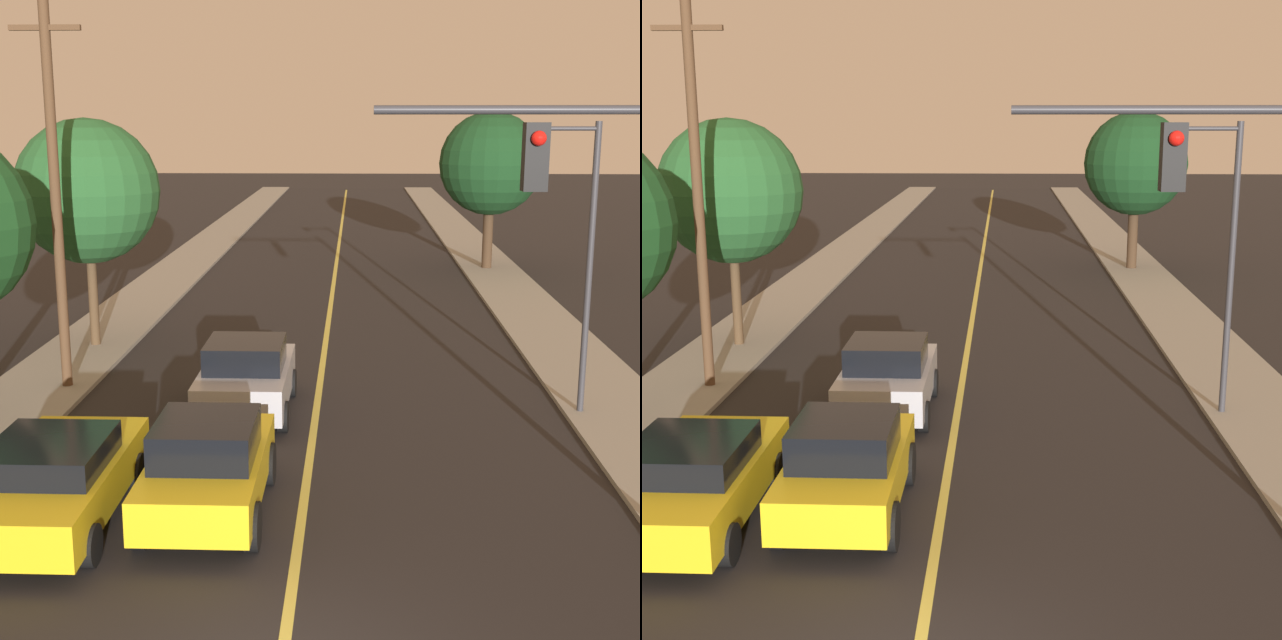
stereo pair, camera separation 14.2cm
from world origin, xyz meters
TOP-DOWN VIEW (x-y plane):
  - road_surface at (0.00, 36.00)m, footprint 10.88×80.00m
  - sidewalk_left at (-6.69, 36.00)m, footprint 2.50×80.00m
  - sidewalk_right at (6.69, 36.00)m, footprint 2.50×80.00m
  - car_near_lane_front at (-1.52, 4.68)m, footprint 1.92×4.03m
  - car_near_lane_second at (-1.52, 9.87)m, footprint 2.00×3.90m
  - car_outer_lane_front at (-3.92, 4.26)m, footprint 2.10×4.52m
  - streetlamp_right at (5.39, 9.97)m, footprint 1.61×0.36m
  - utility_pole_left at (-6.04, 11.43)m, footprint 1.60×0.24m
  - tree_left_far at (-6.50, 15.42)m, footprint 3.95×3.95m
  - tree_right_near at (6.51, 29.37)m, footprint 4.32×4.32m

SIDE VIEW (x-z plane):
  - road_surface at x=0.00m, z-range 0.00..0.01m
  - sidewalk_left at x=-6.69m, z-range 0.00..0.12m
  - sidewalk_right at x=6.69m, z-range 0.00..0.12m
  - car_outer_lane_front at x=-3.92m, z-range 0.03..1.49m
  - car_near_lane_second at x=-1.52m, z-range 0.00..1.68m
  - car_near_lane_front at x=-1.52m, z-range 0.02..1.69m
  - streetlamp_right at x=5.39m, z-range 1.06..7.25m
  - tree_left_far at x=-6.50m, z-range 1.28..7.56m
  - tree_right_near at x=6.51m, z-range 1.23..7.82m
  - utility_pole_left at x=-6.04m, z-range 0.29..9.08m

